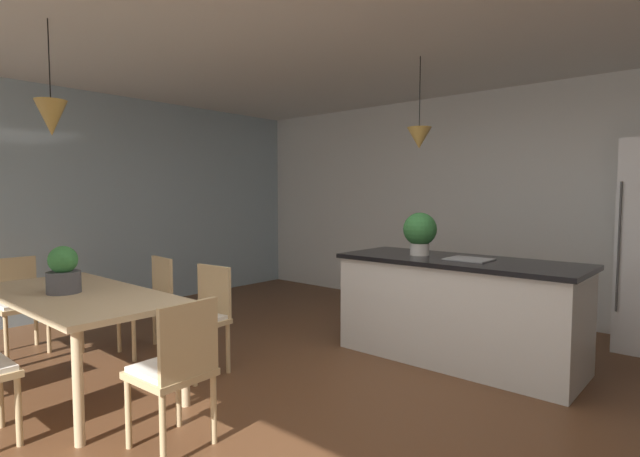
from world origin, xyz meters
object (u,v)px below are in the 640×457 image
(chair_window_end, at_px, (19,301))
(potted_plant_on_table, at_px, (63,271))
(chair_kitchen_end, at_px, (176,368))
(potted_plant_on_island, at_px, (420,231))
(dining_table, at_px, (78,302))
(chair_far_left, at_px, (149,301))
(kitchen_island, at_px, (457,308))
(chair_far_right, at_px, (202,316))

(chair_window_end, distance_m, potted_plant_on_table, 1.31)
(chair_kitchen_end, distance_m, potted_plant_on_island, 2.55)
(chair_window_end, relative_size, potted_plant_on_island, 2.21)
(dining_table, xyz_separation_m, chair_kitchen_end, (1.30, 0.00, -0.19))
(chair_far_left, bearing_deg, kitchen_island, 36.26)
(potted_plant_on_island, bearing_deg, chair_kitchen_end, -93.77)
(chair_far_left, height_order, chair_kitchen_end, same)
(dining_table, relative_size, chair_window_end, 2.14)
(chair_far_right, distance_m, chair_kitchen_end, 1.19)
(chair_far_left, distance_m, potted_plant_on_table, 1.03)
(chair_window_end, distance_m, potted_plant_on_island, 3.75)
(chair_far_left, relative_size, chair_window_end, 1.00)
(potted_plant_on_island, bearing_deg, chair_far_right, -122.33)
(chair_far_right, bearing_deg, potted_plant_on_island, 57.67)
(dining_table, distance_m, kitchen_island, 3.08)
(kitchen_island, xyz_separation_m, potted_plant_on_table, (-1.90, -2.53, 0.43))
(chair_window_end, xyz_separation_m, potted_plant_on_island, (2.76, 2.46, 0.65))
(chair_far_right, bearing_deg, chair_far_left, -180.00)
(potted_plant_on_island, height_order, potted_plant_on_table, potted_plant_on_island)
(chair_far_right, distance_m, potted_plant_on_table, 1.08)
(dining_table, xyz_separation_m, kitchen_island, (1.84, 2.46, -0.20))
(dining_table, xyz_separation_m, chair_window_end, (-1.30, 0.00, -0.19))
(chair_window_end, height_order, kitchen_island, kitchen_island)
(chair_far_right, height_order, chair_far_left, same)
(kitchen_island, relative_size, potted_plant_on_island, 5.27)
(dining_table, relative_size, kitchen_island, 0.90)
(chair_far_right, xyz_separation_m, chair_far_left, (-0.83, -0.00, 0.00))
(chair_window_end, bearing_deg, chair_far_left, 42.20)
(dining_table, distance_m, chair_window_end, 1.31)
(kitchen_island, xyz_separation_m, potted_plant_on_island, (-0.38, -0.00, 0.66))
(chair_far_left, bearing_deg, potted_plant_on_table, -67.96)
(chair_window_end, xyz_separation_m, kitchen_island, (3.14, 2.46, -0.01))
(chair_far_left, height_order, potted_plant_on_island, potted_plant_on_island)
(chair_window_end, bearing_deg, kitchen_island, 38.04)
(potted_plant_on_island, bearing_deg, dining_table, -120.72)
(dining_table, distance_m, potted_plant_on_table, 0.25)
(chair_far_left, relative_size, kitchen_island, 0.42)
(chair_far_right, relative_size, chair_kitchen_end, 1.00)
(potted_plant_on_island, bearing_deg, potted_plant_on_table, -121.04)
(dining_table, distance_m, chair_kitchen_end, 1.31)
(chair_far_left, bearing_deg, chair_far_right, 0.00)
(chair_kitchen_end, distance_m, kitchen_island, 2.52)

